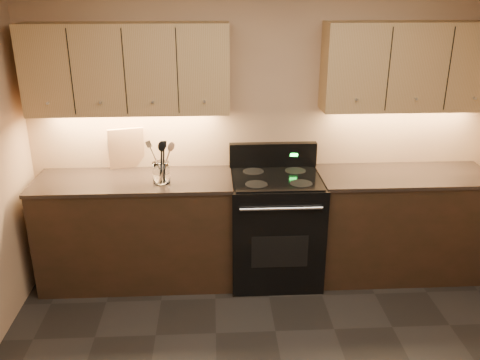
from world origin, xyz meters
The scene contains 13 objects.
wall_back centered at (0.00, 2.00, 1.30)m, with size 4.00×0.04×2.60m, color tan.
counter_left centered at (-1.10, 1.70, 0.47)m, with size 1.62×0.62×0.93m.
counter_right centered at (1.18, 1.70, 0.47)m, with size 1.46×0.62×0.93m.
stove centered at (0.08, 1.68, 0.48)m, with size 0.76×0.68×1.14m.
upper_cab_left centered at (-1.10, 1.85, 1.80)m, with size 1.60×0.30×0.70m, color tan.
upper_cab_right centered at (1.18, 1.85, 1.80)m, with size 1.44×0.30×0.70m, color tan.
outlet_plate centered at (-1.30, 1.99, 1.12)m, with size 0.09×0.01×0.12m, color #B2B5BA.
utensil_crock centered at (-0.86, 1.61, 1.01)m, with size 0.14×0.14×0.17m.
cutting_board centered at (-1.18, 1.96, 1.11)m, with size 0.30×0.02×0.37m, color tan.
wooden_spoon centered at (-0.88, 1.60, 1.11)m, with size 0.06×0.06×0.33m, color tan, non-canonical shape.
black_spoon centered at (-0.87, 1.63, 1.11)m, with size 0.06×0.06×0.33m, color black, non-canonical shape.
black_turner centered at (-0.84, 1.60, 1.12)m, with size 0.08×0.08×0.34m, color black, non-canonical shape.
steel_spatula centered at (-0.83, 1.62, 1.12)m, with size 0.08×0.08×0.35m, color silver, non-canonical shape.
Camera 1 is at (-0.43, -2.22, 2.42)m, focal length 38.00 mm.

